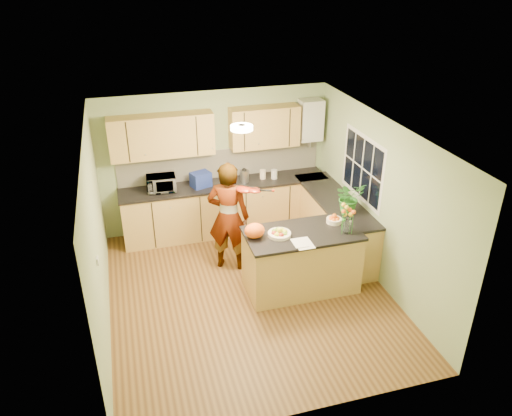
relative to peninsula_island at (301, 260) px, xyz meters
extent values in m
plane|color=#523317|center=(-0.79, 0.05, -0.48)|extent=(4.50, 4.50, 0.00)
cube|color=white|center=(-0.79, 0.05, 2.02)|extent=(4.00, 4.50, 0.02)
cube|color=#94AB7A|center=(-0.79, 2.30, 0.77)|extent=(4.00, 0.02, 2.50)
cube|color=#94AB7A|center=(-0.79, -2.20, 0.77)|extent=(4.00, 0.02, 2.50)
cube|color=#94AB7A|center=(-2.79, 0.05, 0.77)|extent=(0.02, 4.50, 2.50)
cube|color=#94AB7A|center=(1.21, 0.05, 0.77)|extent=(0.02, 4.50, 2.50)
cube|color=tan|center=(-0.69, 2.00, -0.03)|extent=(3.60, 0.60, 0.90)
cube|color=black|center=(-0.69, 1.99, 0.44)|extent=(3.64, 0.62, 0.04)
cube|color=tan|center=(0.91, 0.90, -0.03)|extent=(0.60, 2.20, 0.90)
cube|color=black|center=(0.90, 0.90, 0.44)|extent=(0.62, 2.24, 0.04)
cube|color=#EEE4CE|center=(-0.69, 2.29, 0.72)|extent=(3.60, 0.02, 0.52)
cube|color=tan|center=(-1.69, 2.13, 1.37)|extent=(1.70, 0.34, 0.70)
cube|color=tan|center=(0.06, 2.13, 1.37)|extent=(1.20, 0.34, 0.70)
cube|color=silver|center=(0.91, 2.14, 1.42)|extent=(0.40, 0.30, 0.72)
cylinder|color=#B0B0B4|center=(0.91, 2.14, 1.02)|extent=(0.06, 0.06, 0.20)
cube|color=silver|center=(1.20, 0.65, 1.07)|extent=(0.01, 1.30, 1.05)
cube|color=black|center=(1.20, 0.65, 1.07)|extent=(0.01, 1.18, 0.92)
cube|color=silver|center=(-2.77, -0.55, 0.82)|extent=(0.02, 0.09, 0.09)
cylinder|color=#FFEABF|center=(-0.79, 0.35, 1.98)|extent=(0.30, 0.30, 0.06)
cylinder|color=silver|center=(-0.79, 0.35, 2.01)|extent=(0.10, 0.10, 0.02)
cube|color=tan|center=(0.00, 0.00, -0.02)|extent=(1.61, 0.81, 0.91)
cube|color=black|center=(0.00, 0.00, 0.45)|extent=(1.65, 0.85, 0.04)
cylinder|color=#F8E5C7|center=(-0.35, 0.00, 0.50)|extent=(0.33, 0.33, 0.05)
cylinder|color=#F8E5C7|center=(0.55, 0.15, 0.51)|extent=(0.23, 0.23, 0.07)
cylinder|color=silver|center=(0.60, -0.18, 0.58)|extent=(0.11, 0.11, 0.22)
ellipsoid|color=#FF6015|center=(-0.70, 0.05, 0.58)|extent=(0.29, 0.24, 0.22)
cube|color=white|center=(-0.10, -0.30, 0.48)|extent=(0.23, 0.32, 0.01)
imported|color=#EBA790|center=(-0.89, 0.85, 0.42)|extent=(0.77, 0.66, 1.79)
imported|color=silver|center=(-1.78, 1.99, 0.60)|extent=(0.50, 0.35, 0.27)
cube|color=navy|center=(-1.11, 1.98, 0.59)|extent=(0.38, 0.33, 0.26)
cylinder|color=#B0B0B4|center=(-0.35, 1.97, 0.57)|extent=(0.16, 0.16, 0.22)
sphere|color=black|center=(-0.35, 1.97, 0.72)|extent=(0.08, 0.08, 0.08)
cylinder|color=#F8E5C7|center=(0.00, 2.01, 0.55)|extent=(0.13, 0.13, 0.16)
cylinder|color=silver|center=(0.20, 1.96, 0.55)|extent=(0.14, 0.14, 0.17)
imported|color=#2F7A28|center=(0.91, 0.43, 0.71)|extent=(0.48, 0.43, 0.49)
camera|label=1|loc=(-2.33, -5.77, 4.01)|focal=35.00mm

